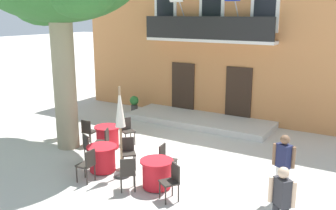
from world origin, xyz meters
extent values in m
plane|color=beige|center=(0.00, 0.00, 0.00)|extent=(120.00, 120.00, 0.00)
cube|color=#CC844C|center=(-0.85, 7.00, 3.75)|extent=(13.00, 4.00, 7.50)
cube|color=#332319|center=(-2.15, 4.97, 1.15)|extent=(1.10, 0.08, 2.30)
cube|color=#332319|center=(0.45, 4.97, 1.15)|extent=(1.10, 0.08, 2.30)
cube|color=silver|center=(-3.05, 4.96, 4.65)|extent=(1.10, 0.08, 1.90)
cube|color=black|center=(-3.05, 4.93, 4.65)|extent=(0.84, 0.04, 1.60)
cube|color=silver|center=(-0.85, 4.96, 4.65)|extent=(1.10, 0.08, 1.90)
cube|color=black|center=(-0.85, 4.93, 4.65)|extent=(0.84, 0.04, 1.60)
cube|color=silver|center=(1.35, 4.96, 4.65)|extent=(1.10, 0.08, 1.90)
cube|color=black|center=(1.35, 4.93, 4.65)|extent=(0.84, 0.04, 1.60)
cube|color=silver|center=(-0.85, 4.67, 3.34)|extent=(5.60, 0.65, 0.12)
cube|color=black|center=(-0.85, 4.38, 3.85)|extent=(5.60, 0.06, 0.90)
cylinder|color=#B2B2B7|center=(-2.05, 4.50, 4.75)|extent=(0.04, 0.95, 1.33)
cylinder|color=#B2B2B7|center=(0.35, 4.50, 4.75)|extent=(0.04, 0.95, 1.33)
cylinder|color=slate|center=(-3.15, 4.70, 3.53)|extent=(0.34, 0.34, 0.25)
ellipsoid|color=#38843D|center=(-3.15, 4.70, 3.82)|extent=(0.44, 0.44, 0.33)
cylinder|color=#47423D|center=(-1.62, 4.70, 3.54)|extent=(0.25, 0.25, 0.29)
ellipsoid|color=#2D7533|center=(-1.62, 4.70, 3.87)|extent=(0.33, 0.33, 0.36)
cylinder|color=#995638|center=(-0.08, 4.70, 3.52)|extent=(0.28, 0.28, 0.24)
ellipsoid|color=#38843D|center=(-0.08, 4.70, 3.87)|extent=(0.36, 0.36, 0.47)
cylinder|color=#995638|center=(1.45, 4.70, 3.57)|extent=(0.33, 0.33, 0.33)
ellipsoid|color=#38843D|center=(1.45, 4.70, 3.92)|extent=(0.43, 0.43, 0.37)
cube|color=silver|center=(-0.85, 3.96, 0.12)|extent=(6.02, 2.08, 0.25)
cylinder|color=gray|center=(-3.38, -0.84, 2.13)|extent=(0.73, 0.73, 4.26)
cylinder|color=red|center=(-2.14, -0.26, 0.37)|extent=(0.74, 0.74, 0.68)
cylinder|color=red|center=(-2.14, -0.26, 0.74)|extent=(0.86, 0.86, 0.04)
cylinder|color=#2D2823|center=(-2.14, -0.26, 0.01)|extent=(0.44, 0.44, 0.03)
cylinder|color=#2D2823|center=(-1.55, 0.46, 0.23)|extent=(0.04, 0.04, 0.45)
cylinder|color=#2D2823|center=(-1.72, 0.17, 0.23)|extent=(0.04, 0.04, 0.45)
cylinder|color=#2D2823|center=(-1.85, 0.63, 0.23)|extent=(0.04, 0.04, 0.45)
cylinder|color=#2D2823|center=(-2.01, 0.33, 0.23)|extent=(0.04, 0.04, 0.45)
cube|color=#2D2823|center=(-1.78, 0.40, 0.47)|extent=(0.54, 0.54, 0.04)
cube|color=#2D2823|center=(-1.94, 0.48, 0.70)|extent=(0.22, 0.35, 0.42)
cylinder|color=#2D2823|center=(-3.07, -0.15, 0.23)|extent=(0.04, 0.04, 0.45)
cylinder|color=#2D2823|center=(-2.73, -0.13, 0.23)|extent=(0.04, 0.04, 0.45)
cylinder|color=#2D2823|center=(-3.05, -0.48, 0.23)|extent=(0.04, 0.04, 0.45)
cylinder|color=#2D2823|center=(-2.71, -0.46, 0.23)|extent=(0.04, 0.04, 0.45)
cube|color=#2D2823|center=(-2.89, -0.30, 0.47)|extent=(0.42, 0.42, 0.04)
cube|color=#2D2823|center=(-2.88, -0.48, 0.70)|extent=(0.38, 0.06, 0.42)
cylinder|color=#2D2823|center=(-1.90, -1.17, 0.23)|extent=(0.04, 0.04, 0.45)
cylinder|color=#2D2823|center=(-2.05, -0.86, 0.23)|extent=(0.04, 0.04, 0.45)
cylinder|color=#2D2823|center=(-1.60, -1.02, 0.23)|extent=(0.04, 0.04, 0.45)
cylinder|color=#2D2823|center=(-1.74, -0.71, 0.23)|extent=(0.04, 0.04, 0.45)
cube|color=#2D2823|center=(-1.82, -0.94, 0.47)|extent=(0.53, 0.53, 0.04)
cube|color=#2D2823|center=(-1.66, -0.86, 0.70)|extent=(0.20, 0.36, 0.42)
cylinder|color=red|center=(0.86, -1.90, 0.37)|extent=(0.74, 0.74, 0.68)
cylinder|color=red|center=(0.86, -1.90, 0.74)|extent=(0.86, 0.86, 0.04)
cylinder|color=#2D2823|center=(0.86, -1.90, 0.01)|extent=(0.44, 0.44, 0.03)
cylinder|color=#2D2823|center=(0.05, -2.36, 0.23)|extent=(0.04, 0.04, 0.45)
cylinder|color=#2D2823|center=(0.31, -2.14, 0.23)|extent=(0.04, 0.04, 0.45)
cylinder|color=#2D2823|center=(0.27, -2.62, 0.23)|extent=(0.04, 0.04, 0.45)
cylinder|color=#2D2823|center=(0.53, -2.40, 0.23)|extent=(0.04, 0.04, 0.45)
cube|color=#2D2823|center=(0.29, -2.38, 0.47)|extent=(0.56, 0.56, 0.04)
cube|color=#2D2823|center=(0.40, -2.52, 0.70)|extent=(0.32, 0.27, 0.42)
cylinder|color=#2D2823|center=(1.53, -2.56, 0.23)|extent=(0.04, 0.04, 0.45)
cylinder|color=#2D2823|center=(1.25, -2.37, 0.23)|extent=(0.04, 0.04, 0.45)
cylinder|color=#2D2823|center=(1.72, -2.27, 0.23)|extent=(0.04, 0.04, 0.45)
cylinder|color=#2D2823|center=(1.44, -2.08, 0.23)|extent=(0.04, 0.04, 0.45)
cube|color=#2D2823|center=(1.49, -2.32, 0.47)|extent=(0.56, 0.56, 0.04)
cube|color=#2D2823|center=(1.59, -2.17, 0.70)|extent=(0.34, 0.25, 0.42)
cylinder|color=#2D2823|center=(0.91, -0.97, 0.23)|extent=(0.04, 0.04, 0.45)
cylinder|color=#2D2823|center=(0.96, -1.30, 0.23)|extent=(0.04, 0.04, 0.45)
cylinder|color=#2D2823|center=(0.58, -1.01, 0.23)|extent=(0.04, 0.04, 0.45)
cylinder|color=#2D2823|center=(0.62, -1.35, 0.23)|extent=(0.04, 0.04, 0.45)
cube|color=#2D2823|center=(0.77, -1.16, 0.47)|extent=(0.45, 0.45, 0.04)
cube|color=#2D2823|center=(0.59, -1.18, 0.70)|extent=(0.09, 0.38, 0.42)
cylinder|color=red|center=(-1.04, -1.82, 0.37)|extent=(0.74, 0.74, 0.68)
cylinder|color=red|center=(-1.04, -1.82, 0.74)|extent=(0.86, 0.86, 0.04)
cylinder|color=#2D2823|center=(-1.04, -1.82, 0.01)|extent=(0.44, 0.44, 0.03)
cylinder|color=#2D2823|center=(-0.25, -1.30, 0.23)|extent=(0.04, 0.04, 0.45)
cylinder|color=#2D2823|center=(-0.50, -1.54, 0.23)|extent=(0.04, 0.04, 0.45)
cylinder|color=#2D2823|center=(-0.49, -1.06, 0.23)|extent=(0.04, 0.04, 0.45)
cylinder|color=#2D2823|center=(-0.73, -1.29, 0.23)|extent=(0.04, 0.04, 0.45)
cube|color=#2D2823|center=(-0.49, -1.30, 0.47)|extent=(0.57, 0.57, 0.04)
cube|color=#2D2823|center=(-0.62, -1.17, 0.70)|extent=(0.30, 0.29, 0.42)
cylinder|color=#2D2823|center=(-1.79, -1.27, 0.23)|extent=(0.04, 0.04, 0.45)
cylinder|color=#2D2823|center=(-1.49, -1.41, 0.23)|extent=(0.04, 0.04, 0.45)
cylinder|color=#2D2823|center=(-1.94, -1.58, 0.23)|extent=(0.04, 0.04, 0.45)
cylinder|color=#2D2823|center=(-1.63, -1.72, 0.23)|extent=(0.04, 0.04, 0.45)
cube|color=#2D2823|center=(-1.71, -1.49, 0.47)|extent=(0.53, 0.53, 0.04)
cube|color=#2D2823|center=(-1.79, -1.66, 0.70)|extent=(0.36, 0.20, 0.42)
cylinder|color=#2D2823|center=(-1.14, -2.75, 0.23)|extent=(0.04, 0.04, 0.45)
cylinder|color=#2D2823|center=(-1.16, -2.41, 0.23)|extent=(0.04, 0.04, 0.45)
cylinder|color=#2D2823|center=(-0.80, -2.72, 0.23)|extent=(0.04, 0.04, 0.45)
cylinder|color=#2D2823|center=(-0.82, -2.38, 0.23)|extent=(0.04, 0.04, 0.45)
cube|color=#2D2823|center=(-0.98, -2.56, 0.47)|extent=(0.43, 0.43, 0.04)
cube|color=#2D2823|center=(-0.80, -2.55, 0.70)|extent=(0.07, 0.38, 0.42)
cylinder|color=#997A56|center=(-0.34, -1.81, 1.27)|extent=(0.06, 0.06, 2.55)
cylinder|color=#333333|center=(-0.34, -1.81, 0.04)|extent=(0.44, 0.44, 0.08)
cone|color=silver|center=(-0.34, -1.81, 2.00)|extent=(0.28, 0.28, 1.10)
cylinder|color=#47423D|center=(-4.21, 4.09, 0.16)|extent=(0.31, 0.31, 0.33)
ellipsoid|color=#2D7533|center=(-4.21, 4.09, 0.54)|extent=(0.40, 0.40, 0.42)
cube|color=#2D2D33|center=(4.23, -2.68, 1.09)|extent=(0.40, 0.39, 0.56)
sphere|color=beige|center=(4.23, -2.68, 1.49)|extent=(0.22, 0.22, 0.22)
cylinder|color=beige|center=(4.01, -2.68, 1.09)|extent=(0.09, 0.09, 0.52)
cylinder|color=beige|center=(4.45, -2.68, 1.09)|extent=(0.09, 0.09, 0.52)
cylinder|color=silver|center=(3.74, -1.02, 0.45)|extent=(0.14, 0.14, 0.91)
cylinder|color=silver|center=(3.92, -1.02, 0.45)|extent=(0.14, 0.14, 0.91)
cube|color=#1E2347|center=(3.83, -1.02, 1.19)|extent=(0.40, 0.36, 0.56)
sphere|color=brown|center=(3.83, -1.02, 1.59)|extent=(0.22, 0.22, 0.22)
cylinder|color=brown|center=(3.61, -1.02, 1.19)|extent=(0.09, 0.09, 0.52)
cylinder|color=brown|center=(4.05, -1.02, 1.19)|extent=(0.09, 0.09, 0.52)
cylinder|color=gold|center=(-4.35, -0.25, 0.41)|extent=(0.14, 0.14, 0.81)
cylinder|color=gold|center=(-4.17, -0.25, 0.41)|extent=(0.14, 0.14, 0.81)
cube|color=teal|center=(-4.26, -0.25, 1.09)|extent=(0.39, 0.40, 0.56)
sphere|color=tan|center=(-4.26, -0.25, 1.49)|extent=(0.22, 0.22, 0.22)
cylinder|color=tan|center=(-4.48, -0.25, 1.09)|extent=(0.09, 0.09, 0.52)
cylinder|color=tan|center=(-4.04, -0.25, 1.09)|extent=(0.09, 0.09, 0.52)
camera|label=1|loc=(5.76, -9.47, 4.42)|focal=40.24mm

